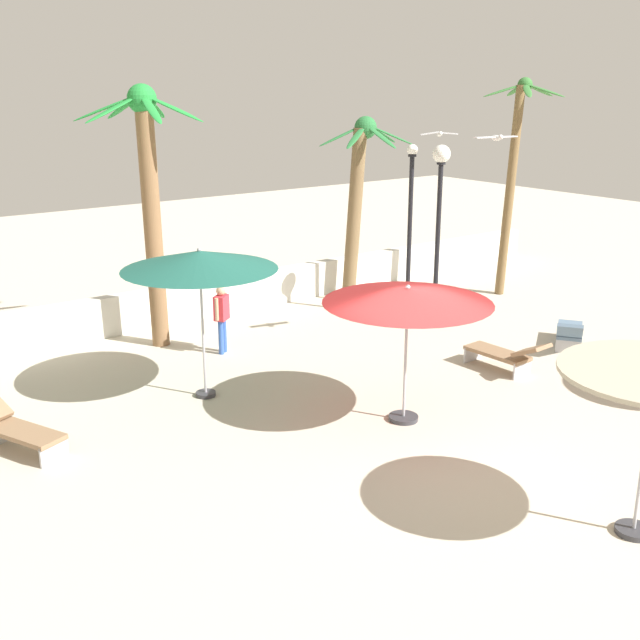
{
  "coord_description": "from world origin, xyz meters",
  "views": [
    {
      "loc": [
        -8.5,
        -8.41,
        5.81
      ],
      "look_at": [
        0.0,
        3.03,
        1.4
      ],
      "focal_mm": 43.06,
      "sensor_mm": 36.0,
      "label": 1
    }
  ],
  "objects": [
    {
      "name": "seagull_2",
      "position": [
        5.54,
        5.51,
        4.61
      ],
      "size": [
        0.85,
        0.64,
        0.14
      ],
      "color": "white"
    },
    {
      "name": "lamp_post_1",
      "position": [
        5.06,
        4.93,
        2.99
      ],
      "size": [
        0.44,
        0.44,
        4.4
      ],
      "color": "black",
      "rests_on": "ground_plane"
    },
    {
      "name": "lounge_chair_1",
      "position": [
        -5.66,
        3.83,
        0.4
      ],
      "size": [
        1.24,
        1.93,
        0.83
      ],
      "color": "#B7B7BC",
      "rests_on": "ground_plane"
    },
    {
      "name": "lounge_chair_0",
      "position": [
        5.99,
        1.53,
        0.39
      ],
      "size": [
        1.86,
        1.52,
        0.84
      ],
      "color": "#B7B7BC",
      "rests_on": "ground_plane"
    },
    {
      "name": "guest_0",
      "position": [
        -0.54,
        5.96,
        0.93
      ],
      "size": [
        0.47,
        0.41,
        1.55
      ],
      "color": "#3359B2",
      "rests_on": "ground_plane"
    },
    {
      "name": "seagull_0",
      "position": [
        4.12,
        2.45,
        4.73
      ],
      "size": [
        1.02,
        0.4,
        0.14
      ],
      "color": "white"
    },
    {
      "name": "lamp_post_2",
      "position": [
        5.3,
        6.2,
        2.27
      ],
      "size": [
        0.28,
        0.28,
        4.32
      ],
      "color": "black",
      "rests_on": "ground_plane"
    },
    {
      "name": "patio_umbrella_1",
      "position": [
        0.27,
        0.87,
        2.3
      ],
      "size": [
        2.96,
        2.96,
        2.52
      ],
      "color": "#333338",
      "rests_on": "ground_plane"
    },
    {
      "name": "palm_tree_0",
      "position": [
        4.98,
        7.97,
        3.09
      ],
      "size": [
        2.67,
        2.68,
        4.97
      ],
      "color": "brown",
      "rests_on": "ground_plane"
    },
    {
      "name": "ground_plane",
      "position": [
        0.0,
        0.0,
        0.0
      ],
      "size": [
        56.0,
        56.0,
        0.0
      ],
      "primitive_type": "plane",
      "color": "beige"
    },
    {
      "name": "boundary_wall",
      "position": [
        0.0,
        8.65,
        0.49
      ],
      "size": [
        25.2,
        0.3,
        0.97
      ],
      "primitive_type": "cube",
      "color": "silver",
      "rests_on": "ground_plane"
    },
    {
      "name": "patio_umbrella_4",
      "position": [
        -2.05,
        3.98,
        2.69
      ],
      "size": [
        2.91,
        2.91,
        2.93
      ],
      "color": "#333338",
      "rests_on": "ground_plane"
    },
    {
      "name": "palm_tree_2",
      "position": [
        -1.45,
        7.33,
        3.57
      ],
      "size": [
        2.9,
        2.92,
        5.81
      ],
      "color": "brown",
      "rests_on": "ground_plane"
    },
    {
      "name": "lounge_chair_2",
      "position": [
        3.64,
        1.39,
        0.4
      ],
      "size": [
        0.64,
        1.87,
        0.82
      ],
      "color": "#B7B7BC",
      "rests_on": "ground_plane"
    },
    {
      "name": "palm_tree_1",
      "position": [
        8.62,
        5.64,
        3.65
      ],
      "size": [
        2.31,
        2.28,
        5.97
      ],
      "color": "brown",
      "rests_on": "ground_plane"
    }
  ]
}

